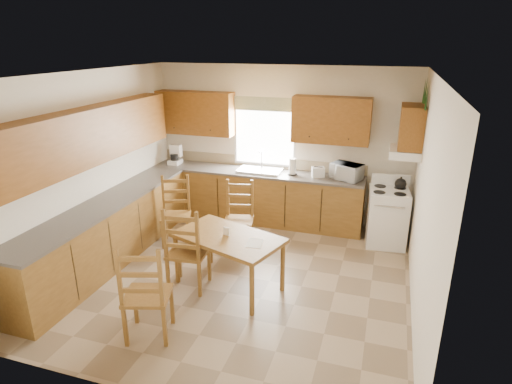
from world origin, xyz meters
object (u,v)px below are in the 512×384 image
(chair_far_left, at_px, (176,212))
(chair_far_right, at_px, (239,216))
(stove, at_px, (387,218))
(dining_table, at_px, (229,261))
(chair_near_right, at_px, (188,247))
(chair_near_left, at_px, (147,289))
(microwave, at_px, (346,172))

(chair_far_left, relative_size, chair_far_right, 1.03)
(stove, height_order, chair_far_right, chair_far_right)
(dining_table, height_order, chair_near_right, chair_near_right)
(stove, xyz_separation_m, chair_far_right, (-2.18, -0.84, 0.08))
(stove, height_order, chair_near_right, chair_near_right)
(stove, relative_size, chair_far_right, 0.84)
(chair_near_left, xyz_separation_m, chair_near_right, (-0.02, 1.02, 0.01))
(stove, distance_m, chair_far_right, 2.34)
(chair_far_left, bearing_deg, dining_table, -58.81)
(dining_table, bearing_deg, microwave, 79.86)
(stove, bearing_deg, chair_near_right, -144.60)
(stove, bearing_deg, dining_table, -140.39)
(stove, relative_size, chair_near_right, 0.77)
(microwave, distance_m, chair_near_left, 3.83)
(microwave, height_order, chair_far_right, microwave)
(microwave, height_order, chair_near_right, microwave)
(stove, xyz_separation_m, chair_near_left, (-2.40, -3.12, 0.13))
(microwave, xyz_separation_m, dining_table, (-1.22, -2.22, -0.69))
(chair_far_right, bearing_deg, stove, 8.86)
(dining_table, xyz_separation_m, chair_far_right, (-0.26, 1.10, 0.16))
(stove, distance_m, chair_far_left, 3.33)
(dining_table, distance_m, chair_near_left, 1.29)
(microwave, relative_size, chair_near_right, 0.39)
(dining_table, relative_size, chair_near_right, 1.19)
(microwave, bearing_deg, chair_far_right, -120.03)
(stove, height_order, chair_far_left, chair_far_left)
(stove, relative_size, microwave, 1.98)
(microwave, bearing_deg, stove, 0.97)
(chair_near_left, height_order, chair_near_right, chair_near_right)
(microwave, distance_m, chair_near_right, 2.98)
(chair_near_right, bearing_deg, chair_near_left, 85.12)
(chair_near_left, height_order, chair_far_left, chair_near_left)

